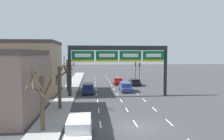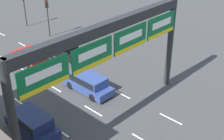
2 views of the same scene
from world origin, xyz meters
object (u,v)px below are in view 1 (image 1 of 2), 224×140
car_red (118,81)px  car_black (135,82)px  traffic_light_near_gantry (140,68)px  traffic_light_mid_block (136,67)px  tree_bare_closest (71,72)px  tree_bare_furthest (60,84)px  tree_bare_second (41,97)px  tree_bare_third (67,73)px  suv_navy (88,88)px  sign_gantry (119,57)px  suv_blue (125,86)px  suv_white (79,128)px

car_red → car_black: (3.36, -1.30, -0.04)m
traffic_light_near_gantry → traffic_light_mid_block: traffic_light_near_gantry is taller
tree_bare_closest → tree_bare_furthest: 19.46m
traffic_light_near_gantry → traffic_light_mid_block: (0.10, 5.09, -0.06)m
traffic_light_mid_block → tree_bare_second: bearing=-112.9°
tree_bare_second → car_black: bearing=63.3°
tree_bare_third → car_red: bearing=40.0°
suv_navy → tree_bare_third: tree_bare_third is taller
sign_gantry → suv_navy: sign_gantry is taller
suv_navy → traffic_light_mid_block: 22.30m
suv_blue → traffic_light_near_gantry: bearing=67.2°
suv_navy → tree_bare_closest: (-3.70, 9.21, 1.87)m
suv_blue → tree_bare_second: (-10.04, -18.91, 2.09)m
tree_bare_third → tree_bare_furthest: (0.46, -11.78, -0.21)m
traffic_light_mid_block → tree_bare_second: 39.58m
tree_bare_second → tree_bare_third: size_ratio=0.87×
traffic_light_mid_block → tree_bare_second: size_ratio=0.83×
suv_blue → car_red: 8.42m
suv_white → tree_bare_closest: (-3.38, 28.84, 1.81)m
suv_navy → tree_bare_furthest: (-3.06, -10.24, 2.08)m
traffic_light_near_gantry → car_black: bearing=-112.2°
tree_bare_second → tree_bare_furthest: size_ratio=0.98×
car_black → tree_bare_closest: bearing=176.2°
suv_blue → suv_white: bearing=-108.0°
car_red → suv_navy: (-6.13, -9.65, 0.15)m
car_black → tree_bare_third: size_ratio=0.81×
tree_bare_closest → tree_bare_third: (0.18, -7.67, 0.42)m
sign_gantry → suv_white: sign_gantry is taller
sign_gantry → tree_bare_third: 9.83m
suv_navy → tree_bare_closest: size_ratio=0.83×
car_black → tree_bare_closest: (-13.19, 0.87, 2.06)m
sign_gantry → suv_white: (-5.05, -16.65, -5.10)m
car_black → traffic_light_near_gantry: 6.31m
suv_blue → suv_navy: bearing=-169.1°
car_black → suv_navy: bearing=-138.7°
car_black → traffic_light_near_gantry: size_ratio=1.10×
traffic_light_mid_block → tree_bare_closest: (-15.49, -9.59, -0.36)m
car_red → tree_bare_third: tree_bare_third is taller
tree_bare_furthest → car_black: bearing=56.0°
traffic_light_mid_block → suv_white: bearing=-107.5°
car_red → traffic_light_mid_block: size_ratio=0.90×
car_red → tree_bare_second: (-9.72, -27.32, 2.21)m
car_black → tree_bare_third: (-13.01, -6.80, 2.48)m
sign_gantry → car_red: bearing=83.6°
car_red → tree_bare_second: bearing=-109.6°
suv_white → tree_bare_furthest: (-2.73, 9.39, 2.02)m
car_red → car_black: car_red is taller
sign_gantry → car_red: 13.77m
car_black → traffic_light_near_gantry: bearing=67.8°
car_red → suv_white: size_ratio=0.86×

